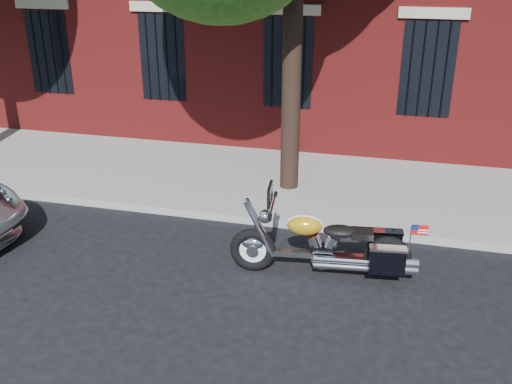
# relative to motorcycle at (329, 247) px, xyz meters

# --- Properties ---
(ground) EXTENTS (120.00, 120.00, 0.00)m
(ground) POSITION_rel_motorcycle_xyz_m (-1.69, 0.09, -0.48)
(ground) COLOR black
(ground) RESTS_ON ground
(curb) EXTENTS (40.00, 0.16, 0.15)m
(curb) POSITION_rel_motorcycle_xyz_m (-1.69, 1.47, -0.40)
(curb) COLOR gray
(curb) RESTS_ON ground
(sidewalk) EXTENTS (40.00, 3.60, 0.15)m
(sidewalk) POSITION_rel_motorcycle_xyz_m (-1.69, 3.35, -0.40)
(sidewalk) COLOR gray
(sidewalk) RESTS_ON ground
(motorcycle) EXTENTS (2.83, 0.98, 1.41)m
(motorcycle) POSITION_rel_motorcycle_xyz_m (0.00, 0.00, 0.00)
(motorcycle) COLOR black
(motorcycle) RESTS_ON ground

